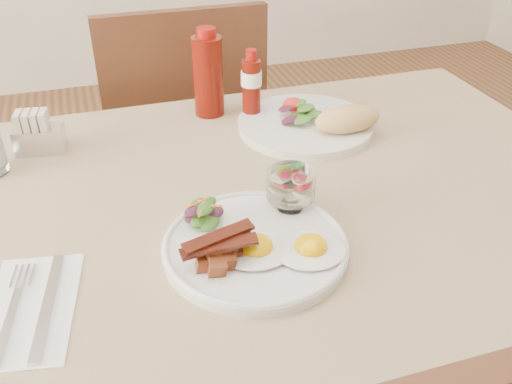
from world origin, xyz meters
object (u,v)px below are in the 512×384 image
Objects in this scene: main_plate at (255,247)px; ketchup_bottle at (208,75)px; sugar_caddy at (38,135)px; second_plate at (315,122)px; table at (250,239)px; hot_sauce_bottle at (251,86)px; chair_far at (183,142)px; fruit_cup at (291,185)px.

ketchup_bottle is at bearing 84.31° from main_plate.
second_plate is at bearing 1.18° from sugar_caddy.
main_plate is at bearing -103.46° from table.
hot_sauce_bottle is at bearing 139.15° from second_plate.
chair_far is 0.84m from main_plate.
main_plate is 0.53m from sugar_caddy.
second_plate is (0.24, 0.35, 0.01)m from main_plate.
second_plate is 0.55m from sugar_caddy.
table is 0.17m from fruit_cup.
hot_sauce_bottle is (0.13, 0.44, 0.07)m from main_plate.
table is 0.35m from hot_sauce_bottle.
chair_far is 0.79m from fruit_cup.
main_plate is (-0.03, -0.81, 0.24)m from chair_far.
sugar_caddy reaches higher than main_plate.
fruit_cup is at bearing -86.24° from chair_far.
chair_far reaches higher than sugar_caddy.
main_plate is 2.83× the size of sugar_caddy.
fruit_cup is at bearing -119.75° from second_plate.
hot_sauce_bottle is at bearing 73.61° from main_plate.
ketchup_bottle is at bearing 141.98° from second_plate.
fruit_cup is 0.42× the size of ketchup_bottle.
chair_far reaches higher than main_plate.
fruit_cup is 0.32m from second_plate.
second_plate is at bearing 44.97° from table.
table is 4.66× the size of second_plate.
hot_sauce_bottle is (-0.11, 0.09, 0.06)m from second_plate.
main_plate is 1.46× the size of ketchup_bottle.
fruit_cup is 0.28× the size of second_plate.
ketchup_bottle is at bearing 146.20° from hot_sauce_bottle.
ketchup_bottle is 0.10m from hot_sauce_bottle.
hot_sauce_bottle reaches higher than table.
sugar_caddy is (-0.44, -0.02, -0.04)m from hot_sauce_bottle.
table is 0.18m from main_plate.
fruit_cup is 0.42m from ketchup_bottle.
ketchup_bottle is 0.37m from sugar_caddy.
main_plate is 0.42m from second_plate.
ketchup_bottle reaches higher than chair_far.
ketchup_bottle is 1.94× the size of sugar_caddy.
fruit_cup is at bearing 41.37° from main_plate.
table is 16.67× the size of fruit_cup.
table is at bearing 124.68° from fruit_cup.
fruit_cup is 0.52× the size of hot_sauce_bottle.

